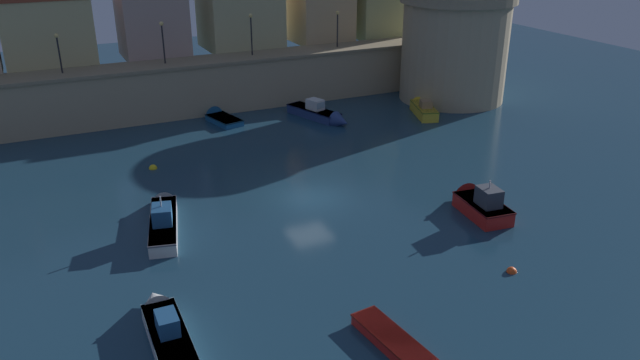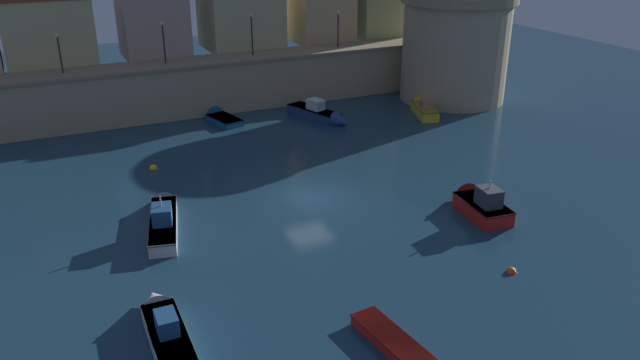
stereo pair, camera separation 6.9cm
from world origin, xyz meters
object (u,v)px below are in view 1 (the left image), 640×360
object	(u,v)px
moored_boat_1	(164,216)
moored_boat_2	(321,114)
quay_lamp_1	(163,36)
fortress_tower	(455,46)
quay_lamp_2	(251,28)
moored_boat_5	(166,328)
moored_boat_4	(422,108)
quay_lamp_3	(338,23)
mooring_buoy_0	(153,169)
moored_boat_3	(477,202)
moored_boat_0	(219,117)
quay_lamp_0	(58,46)
mooring_buoy_1	(511,272)

from	to	relation	value
moored_boat_1	moored_boat_2	bearing A→B (deg)	-36.79
quay_lamp_1	moored_boat_2	size ratio (longest dim) A/B	0.50
fortress_tower	quay_lamp_2	size ratio (longest dim) A/B	2.89
moored_boat_1	moored_boat_2	world-z (taller)	moored_boat_1
moored_boat_5	moored_boat_4	bearing A→B (deg)	-50.38
quay_lamp_3	mooring_buoy_0	size ratio (longest dim) A/B	5.84
moored_boat_3	quay_lamp_2	bearing A→B (deg)	15.64
mooring_buoy_0	quay_lamp_1	bearing A→B (deg)	71.70
fortress_tower	moored_boat_0	size ratio (longest dim) A/B	2.21
quay_lamp_0	mooring_buoy_0	bearing A→B (deg)	-70.27
quay_lamp_3	moored_boat_4	bearing A→B (deg)	-66.91
moored_boat_3	mooring_buoy_1	size ratio (longest dim) A/B	9.53
quay_lamp_0	moored_boat_3	size ratio (longest dim) A/B	0.64
mooring_buoy_0	moored_boat_0	bearing A→B (deg)	49.51
quay_lamp_2	moored_boat_1	bearing A→B (deg)	-121.94
moored_boat_0	moored_boat_1	size ratio (longest dim) A/B	0.62
moored_boat_1	moored_boat_5	world-z (taller)	moored_boat_1
moored_boat_0	quay_lamp_1	bearing A→B (deg)	33.20
quay_lamp_3	moored_boat_3	size ratio (longest dim) A/B	0.68
fortress_tower	mooring_buoy_0	size ratio (longest dim) A/B	18.23
moored_boat_3	moored_boat_5	distance (m)	18.60
quay_lamp_2	mooring_buoy_1	bearing A→B (deg)	-87.36
quay_lamp_1	mooring_buoy_0	distance (m)	13.46
quay_lamp_1	moored_boat_1	distance (m)	20.92
moored_boat_1	mooring_buoy_1	size ratio (longest dim) A/B	14.93
quay_lamp_2	mooring_buoy_1	world-z (taller)	quay_lamp_2
quay_lamp_1	moored_boat_0	xyz separation A→B (m)	(3.21, -3.08, -6.27)
moored_boat_1	mooring_buoy_1	bearing A→B (deg)	-117.61
moored_boat_0	moored_boat_5	size ratio (longest dim) A/B	0.72
fortress_tower	moored_boat_1	world-z (taller)	fortress_tower
moored_boat_0	moored_boat_2	xyz separation A→B (m)	(7.56, -3.34, 0.21)
quay_lamp_0	mooring_buoy_1	xyz separation A→B (m)	(16.49, -31.18, -6.32)
quay_lamp_3	mooring_buoy_1	bearing A→B (deg)	-101.99
moored_boat_0	quay_lamp_0	bearing A→B (deg)	61.23
quay_lamp_0	fortress_tower	bearing A→B (deg)	-10.41
moored_boat_0	moored_boat_2	size ratio (longest dim) A/B	0.68
fortress_tower	quay_lamp_3	bearing A→B (deg)	145.67
moored_boat_1	moored_boat_5	bearing A→B (deg)	-178.71
quay_lamp_1	moored_boat_2	bearing A→B (deg)	-30.81
quay_lamp_1	moored_boat_1	bearing A→B (deg)	-103.79
quay_lamp_3	moored_boat_2	bearing A→B (deg)	-125.83
mooring_buoy_1	moored_boat_1	bearing A→B (deg)	139.14
quay_lamp_2	moored_boat_4	bearing A→B (deg)	-36.08
fortress_tower	moored_boat_5	size ratio (longest dim) A/B	1.60
quay_lamp_3	moored_boat_0	bearing A→B (deg)	-165.82
moored_boat_4	moored_boat_5	bearing A→B (deg)	147.08
quay_lamp_0	moored_boat_3	xyz separation A→B (m)	(19.08, -25.36, -5.76)
moored_boat_3	moored_boat_4	xyz separation A→B (m)	(7.67, 16.84, -0.08)
moored_boat_1	mooring_buoy_0	size ratio (longest dim) A/B	13.39
quay_lamp_0	moored_boat_0	distance (m)	12.87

